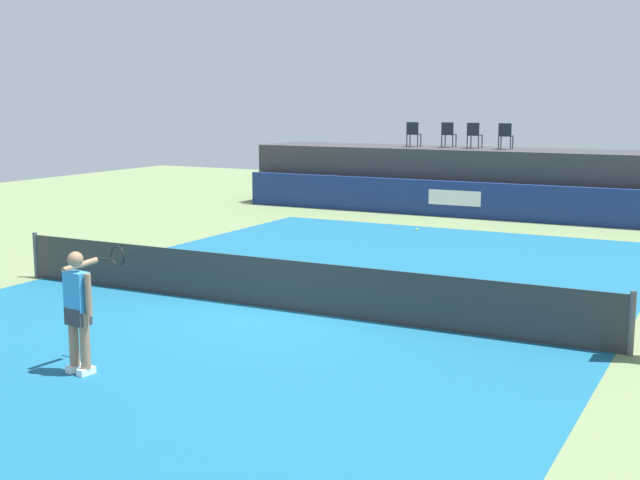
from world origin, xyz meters
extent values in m
plane|color=#6B7F51|center=(0.00, 3.00, 0.00)|extent=(48.00, 48.00, 0.00)
cube|color=#16597A|center=(0.00, 0.00, 0.00)|extent=(12.00, 22.00, 0.00)
cube|color=navy|center=(0.00, 13.50, 0.60)|extent=(18.00, 0.20, 1.20)
cube|color=white|center=(-1.10, 13.39, 0.66)|extent=(1.80, 0.02, 0.50)
cube|color=#38383D|center=(0.00, 15.30, 1.10)|extent=(18.00, 2.80, 2.20)
cylinder|color=#1E232D|center=(-3.08, 15.40, 2.42)|extent=(0.04, 0.04, 0.44)
cylinder|color=#1E232D|center=(-3.48, 15.37, 2.42)|extent=(0.04, 0.04, 0.44)
cylinder|color=#1E232D|center=(-3.05, 15.00, 2.42)|extent=(0.04, 0.04, 0.44)
cylinder|color=#1E232D|center=(-3.45, 14.97, 2.42)|extent=(0.04, 0.04, 0.44)
cube|color=#1E232D|center=(-3.27, 15.19, 2.66)|extent=(0.48, 0.48, 0.03)
cube|color=#1E232D|center=(-3.25, 14.98, 2.88)|extent=(0.44, 0.06, 0.42)
cylinder|color=#1E232D|center=(-1.86, 15.70, 2.42)|extent=(0.04, 0.04, 0.44)
cylinder|color=#1E232D|center=(-2.26, 15.69, 2.42)|extent=(0.04, 0.04, 0.44)
cylinder|color=#1E232D|center=(-1.85, 15.29, 2.42)|extent=(0.04, 0.04, 0.44)
cylinder|color=#1E232D|center=(-2.25, 15.28, 2.42)|extent=(0.04, 0.04, 0.44)
cube|color=#1E232D|center=(-2.06, 15.49, 2.66)|extent=(0.45, 0.45, 0.03)
cube|color=#1E232D|center=(-2.05, 15.28, 2.88)|extent=(0.44, 0.04, 0.42)
cylinder|color=#1E232D|center=(-0.87, 15.56, 2.42)|extent=(0.04, 0.04, 0.44)
cylinder|color=#1E232D|center=(-1.27, 15.57, 2.42)|extent=(0.04, 0.04, 0.44)
cylinder|color=#1E232D|center=(-0.88, 15.15, 2.42)|extent=(0.04, 0.04, 0.44)
cylinder|color=#1E232D|center=(-1.28, 15.16, 2.42)|extent=(0.04, 0.04, 0.44)
cube|color=#1E232D|center=(-1.07, 15.36, 2.66)|extent=(0.45, 0.45, 0.03)
cube|color=#1E232D|center=(-1.08, 15.15, 2.88)|extent=(0.44, 0.04, 0.42)
cylinder|color=#1E232D|center=(0.24, 15.47, 2.42)|extent=(0.04, 0.04, 0.44)
cylinder|color=#1E232D|center=(-0.16, 15.45, 2.42)|extent=(0.04, 0.04, 0.44)
cylinder|color=#1E232D|center=(0.27, 15.07, 2.42)|extent=(0.04, 0.04, 0.44)
cylinder|color=#1E232D|center=(-0.14, 15.04, 2.42)|extent=(0.04, 0.04, 0.44)
cube|color=#1E232D|center=(0.05, 15.26, 2.66)|extent=(0.47, 0.47, 0.03)
cube|color=#1E232D|center=(0.07, 15.05, 2.88)|extent=(0.44, 0.06, 0.42)
cube|color=#2D2D2D|center=(0.00, 0.00, 0.47)|extent=(12.40, 0.02, 0.95)
cylinder|color=#4C4C51|center=(-6.20, 0.00, 0.50)|extent=(0.10, 0.10, 1.00)
cylinder|color=#4C4C51|center=(6.20, 0.00, 0.50)|extent=(0.10, 0.10, 1.00)
cube|color=white|center=(-0.53, -4.55, 0.05)|extent=(0.15, 0.27, 0.10)
cylinder|color=#997051|center=(-0.53, -4.55, 0.51)|extent=(0.14, 0.14, 0.82)
cube|color=white|center=(-0.77, -4.52, 0.05)|extent=(0.15, 0.27, 0.10)
cylinder|color=#997051|center=(-0.77, -4.52, 0.51)|extent=(0.14, 0.14, 0.82)
cube|color=#333338|center=(-0.65, -4.53, 0.84)|extent=(0.36, 0.26, 0.24)
cube|color=#338CCC|center=(-0.65, -4.53, 1.20)|extent=(0.38, 0.24, 0.56)
sphere|color=#997051|center=(-0.65, -4.53, 1.66)|extent=(0.22, 0.22, 0.22)
cylinder|color=#997051|center=(-0.41, -4.56, 1.18)|extent=(0.09, 0.09, 0.60)
cylinder|color=#997051|center=(-0.86, -4.23, 1.50)|extent=(0.17, 0.61, 0.14)
cylinder|color=black|center=(-0.80, -3.82, 1.53)|extent=(0.30, 0.07, 0.03)
torus|color=black|center=(-0.77, -3.53, 1.53)|extent=(0.30, 0.06, 0.30)
sphere|color=#D8EA33|center=(-1.17, 10.12, 0.04)|extent=(0.07, 0.07, 0.07)
camera|label=1|loc=(7.69, -13.14, 3.86)|focal=47.01mm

